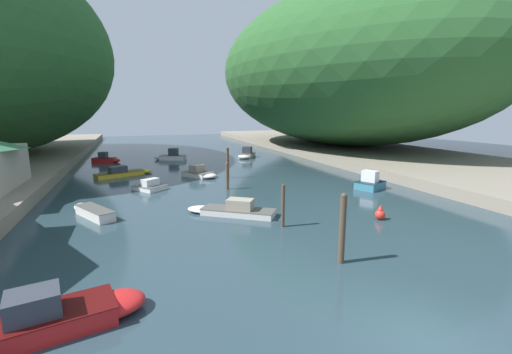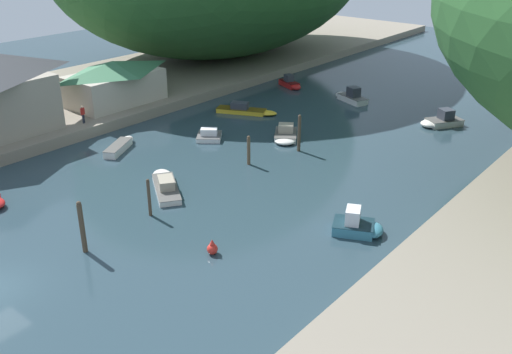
% 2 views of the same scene
% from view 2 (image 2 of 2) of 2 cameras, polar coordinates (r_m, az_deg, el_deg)
% --- Properties ---
extents(water_surface, '(130.00, 130.00, 0.00)m').
position_cam_2_polar(water_surface, '(52.62, 5.11, 3.67)').
color(water_surface, '#283D47').
rests_on(water_surface, ground).
extents(left_bank, '(22.00, 120.00, 1.03)m').
position_cam_2_polar(left_bank, '(70.31, -13.27, 8.88)').
color(left_bank, gray).
rests_on(left_bank, ground).
extents(boathouse_shed, '(5.94, 10.18, 4.38)m').
position_cam_2_polar(boathouse_shed, '(61.21, -13.98, 9.25)').
color(boathouse_shed, '#B2A899').
rests_on(boathouse_shed, left_bank).
extents(boat_red_skiff, '(3.59, 3.76, 1.02)m').
position_cam_2_polar(boat_red_skiff, '(53.13, -4.68, 4.25)').
color(boat_red_skiff, white).
rests_on(boat_red_skiff, water_surface).
extents(boat_near_quay, '(4.78, 3.12, 1.71)m').
position_cam_2_polar(boat_near_quay, '(64.98, 9.41, 7.95)').
color(boat_near_quay, white).
rests_on(boat_near_quay, water_surface).
extents(boat_small_dinghy, '(6.45, 3.98, 1.14)m').
position_cam_2_polar(boat_small_dinghy, '(59.88, -0.93, 6.70)').
color(boat_small_dinghy, gold).
rests_on(boat_small_dinghy, water_surface).
extents(boat_open_rowboat, '(3.24, 4.70, 0.65)m').
position_cam_2_polar(boat_open_rowboat, '(51.66, -13.37, 3.07)').
color(boat_open_rowboat, silver).
rests_on(boat_open_rowboat, water_surface).
extents(boat_far_upstream, '(3.72, 3.09, 1.70)m').
position_cam_2_polar(boat_far_upstream, '(37.37, 10.18, -4.82)').
color(boat_far_upstream, teal).
rests_on(boat_far_upstream, water_surface).
extents(boat_navy_launch, '(4.01, 2.64, 1.45)m').
position_cam_2_polar(boat_navy_launch, '(69.78, 3.49, 9.31)').
color(boat_navy_launch, red).
rests_on(boat_navy_launch, water_surface).
extents(boat_far_right_bank, '(3.88, 4.43, 1.30)m').
position_cam_2_polar(boat_far_right_bank, '(52.66, 2.98, 4.21)').
color(boat_far_right_bank, silver).
rests_on(boat_far_right_bank, water_surface).
extents(boat_white_cruiser, '(3.82, 4.50, 1.63)m').
position_cam_2_polar(boat_white_cruiser, '(58.99, 18.00, 5.36)').
color(boat_white_cruiser, silver).
rests_on(boat_white_cruiser, water_surface).
extents(boat_cabin_cruiser, '(6.08, 4.91, 1.15)m').
position_cam_2_polar(boat_cabin_cruiser, '(43.33, -9.06, -0.73)').
color(boat_cabin_cruiser, silver).
rests_on(boat_cabin_cruiser, water_surface).
extents(mooring_post_nearest, '(0.31, 0.31, 3.43)m').
position_cam_2_polar(mooring_post_nearest, '(35.76, -17.01, -4.77)').
color(mooring_post_nearest, '#4C3D2D').
rests_on(mooring_post_nearest, water_surface).
extents(mooring_post_second, '(0.23, 0.23, 2.74)m').
position_cam_2_polar(mooring_post_second, '(39.17, -10.64, -2.00)').
color(mooring_post_second, '#4C3D2D').
rests_on(mooring_post_second, water_surface).
extents(mooring_post_fourth, '(0.28, 0.28, 2.51)m').
position_cam_2_polar(mooring_post_fourth, '(46.72, -0.74, 2.71)').
color(mooring_post_fourth, brown).
rests_on(mooring_post_fourth, water_surface).
extents(mooring_post_farthest, '(0.28, 0.28, 3.32)m').
position_cam_2_polar(mooring_post_farthest, '(49.52, 4.34, 4.42)').
color(mooring_post_farthest, '#4C3D2D').
rests_on(mooring_post_farthest, water_surface).
extents(channel_buoy_near, '(0.67, 0.67, 1.01)m').
position_cam_2_polar(channel_buoy_near, '(34.73, -4.39, -7.12)').
color(channel_buoy_near, red).
rests_on(channel_buoy_near, water_surface).
extents(person_by_boathouse, '(0.35, 0.43, 1.69)m').
position_cam_2_polar(person_by_boathouse, '(55.94, -16.94, 6.14)').
color(person_by_boathouse, '#282D3D').
rests_on(person_by_boathouse, left_bank).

